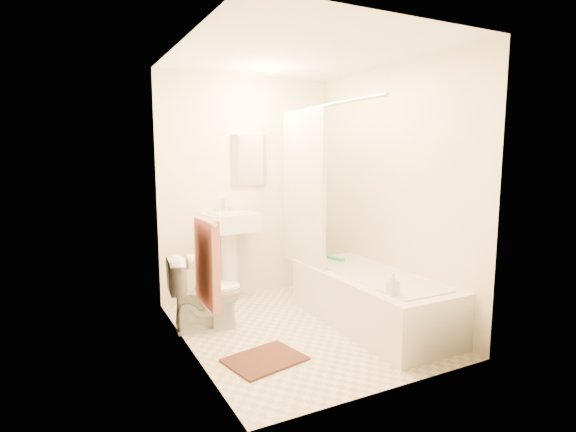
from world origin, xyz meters
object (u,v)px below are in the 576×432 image
toilet (206,293)px  sink (230,253)px  bath_mat (265,359)px  bathtub (371,299)px  soap_bottle (393,284)px

toilet → sink: sink is taller
sink → bath_mat: sink is taller
toilet → sink: (0.47, 0.65, 0.19)m
toilet → bathtub: 1.51m
sink → soap_bottle: size_ratio=5.97×
toilet → soap_bottle: size_ratio=3.83×
sink → bathtub: bearing=-60.5°
sink → bath_mat: bearing=-106.6°
toilet → sink: bearing=-29.4°
sink → soap_bottle: 1.95m
bathtub → toilet: bearing=156.1°
soap_bottle → toilet: bearing=134.5°
sink → bath_mat: 1.60m
bath_mat → toilet: bearing=103.3°
bath_mat → soap_bottle: (0.95, -0.33, 0.55)m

